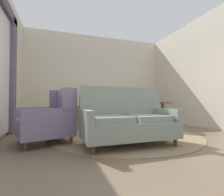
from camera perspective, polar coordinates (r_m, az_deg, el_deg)
ground at (r=3.65m, az=5.92°, el=-13.20°), size 8.42×8.42×0.00m
wall_back at (r=6.51m, az=-5.09°, el=6.58°), size 5.40×0.08×3.31m
wall_left at (r=4.42m, az=-33.59°, el=10.69°), size 0.08×4.21×3.31m
wall_right at (r=5.91m, az=26.08°, el=7.56°), size 0.08×4.21×3.31m
baseboard_back at (r=6.42m, az=-5.01°, el=-7.59°), size 5.24×0.03×0.12m
area_rug at (r=3.92m, az=4.09°, el=-12.30°), size 3.35×3.35×0.01m
coffee_table at (r=3.76m, az=2.40°, el=-6.30°), size 0.98×0.98×0.51m
porcelain_vase at (r=3.77m, az=2.84°, el=-2.86°), size 0.17×0.17×0.35m
settee at (r=2.95m, az=5.34°, el=-7.82°), size 1.61×0.82×1.03m
armchair_near_window at (r=3.31m, az=-20.70°, el=-7.00°), size 1.10×1.07×0.99m
armchair_foreground_right at (r=4.76m, az=-4.82°, el=-5.11°), size 1.05×1.08×1.09m
armchair_beside_settee at (r=5.10m, az=7.37°, el=-4.86°), size 1.10×1.13×1.06m
side_table at (r=4.66m, az=17.08°, el=-5.01°), size 0.54×0.54×0.75m
sideboard at (r=6.51m, az=5.10°, el=-3.56°), size 1.10×0.35×1.11m
gramophone at (r=6.46m, az=5.78°, el=1.90°), size 0.36×0.45×0.50m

